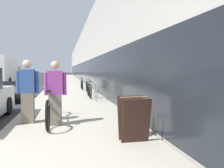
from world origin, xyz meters
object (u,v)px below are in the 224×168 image
at_px(cruiser_bike_nearest, 89,90).
at_px(sandwich_board_sign, 134,119).
at_px(person_rider, 55,93).
at_px(moving_truck, 2,71).
at_px(bike_rack_hoop, 96,90).
at_px(tandem_bicycle, 50,108).
at_px(vintage_roadster_curbside, 7,92).
at_px(cruiser_bike_farthest, 82,84).
at_px(person_bystander, 28,91).
at_px(cruiser_bike_middle, 88,87).

xyz_separation_m(cruiser_bike_nearest, sandwich_board_sign, (0.14, -6.98, 0.07)).
height_order(person_rider, moving_truck, moving_truck).
bearing_deg(cruiser_bike_nearest, moving_truck, 120.90).
relative_size(bike_rack_hoop, moving_truck, 0.11).
distance_m(tandem_bicycle, vintage_roadster_curbside, 6.11).
relative_size(cruiser_bike_farthest, sandwich_board_sign, 1.92).
bearing_deg(cruiser_bike_nearest, vintage_roadster_curbside, 172.25).
height_order(person_rider, bike_rack_hoop, person_rider).
xyz_separation_m(cruiser_bike_farthest, moving_truck, (-7.30, 7.73, 0.95)).
xyz_separation_m(person_rider, bike_rack_hoop, (1.60, 4.06, -0.32)).
bearing_deg(person_bystander, cruiser_bike_middle, 72.14).
relative_size(tandem_bicycle, vintage_roadster_curbside, 0.65).
height_order(bike_rack_hoop, sandwich_board_sign, sandwich_board_sign).
distance_m(tandem_bicycle, cruiser_bike_farthest, 9.72).
xyz_separation_m(cruiser_bike_middle, sandwich_board_sign, (0.00, -9.20, 0.08)).
bearing_deg(cruiser_bike_nearest, person_bystander, -113.71).
height_order(tandem_bicycle, person_rider, person_rider).
xyz_separation_m(person_rider, vintage_roadster_curbside, (-2.59, 5.91, -0.54)).
bearing_deg(person_bystander, cruiser_bike_nearest, 66.29).
distance_m(tandem_bicycle, moving_truck, 18.27).
height_order(cruiser_bike_farthest, sandwich_board_sign, sandwich_board_sign).
bearing_deg(person_rider, bike_rack_hoop, 68.50).
bearing_deg(vintage_roadster_curbside, sandwich_board_sign, -60.96).
relative_size(bike_rack_hoop, cruiser_bike_farthest, 0.49).
xyz_separation_m(sandwich_board_sign, vintage_roadster_curbside, (-4.18, 7.53, -0.15)).
bearing_deg(moving_truck, person_bystander, -73.36).
xyz_separation_m(person_bystander, moving_truck, (-5.16, 17.25, 0.46)).
xyz_separation_m(person_bystander, bike_rack_hoop, (2.34, 3.68, -0.34)).
bearing_deg(person_bystander, tandem_bicycle, -6.96).
bearing_deg(cruiser_bike_middle, bike_rack_hoop, -89.80).
height_order(person_rider, cruiser_bike_nearest, person_rider).
distance_m(cruiser_bike_farthest, vintage_roadster_curbside, 5.65).
bearing_deg(vintage_roadster_curbside, moving_truck, 105.74).
relative_size(person_bystander, moving_truck, 0.23).
bearing_deg(person_bystander, cruiser_bike_farthest, 77.32).
bearing_deg(person_rider, cruiser_bike_farthest, 81.92).
distance_m(tandem_bicycle, sandwich_board_sign, 2.60).
bearing_deg(cruiser_bike_middle, cruiser_bike_nearest, -93.50).
bearing_deg(moving_truck, person_rider, -71.51).
relative_size(cruiser_bike_nearest, vintage_roadster_curbside, 0.44).
distance_m(bike_rack_hoop, cruiser_bike_middle, 3.53).
height_order(person_bystander, moving_truck, moving_truck).
height_order(tandem_bicycle, moving_truck, moving_truck).
height_order(cruiser_bike_middle, cruiser_bike_farthest, cruiser_bike_middle).
bearing_deg(person_rider, cruiser_bike_middle, 78.19).
bearing_deg(bike_rack_hoop, moving_truck, 118.90).
bearing_deg(sandwich_board_sign, vintage_roadster_curbside, 119.04).
height_order(cruiser_bike_nearest, vintage_roadster_curbside, cruiser_bike_nearest).
bearing_deg(cruiser_bike_nearest, sandwich_board_sign, -88.86).
xyz_separation_m(person_rider, person_bystander, (-0.74, 0.38, 0.02)).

